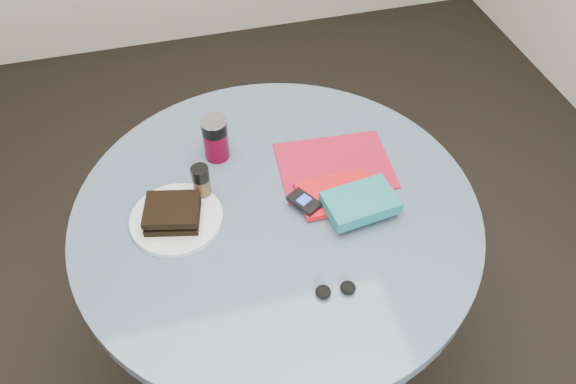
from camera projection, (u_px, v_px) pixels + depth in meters
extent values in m
plane|color=black|center=(280.00, 349.00, 1.93)|extent=(4.00, 4.00, 0.00)
cylinder|color=black|center=(280.00, 347.00, 1.92)|extent=(0.48, 0.48, 0.03)
cylinder|color=black|center=(278.00, 291.00, 1.66)|extent=(0.11, 0.11, 0.68)
cylinder|color=#41566C|center=(276.00, 213.00, 1.39)|extent=(1.00, 1.00, 0.04)
cylinder|color=silver|center=(177.00, 219.00, 1.34)|extent=(0.27, 0.27, 0.01)
cube|color=black|center=(173.00, 217.00, 1.33)|extent=(0.15, 0.13, 0.02)
cube|color=#3D2B17|center=(172.00, 213.00, 1.32)|extent=(0.13, 0.11, 0.01)
cube|color=black|center=(171.00, 209.00, 1.31)|extent=(0.15, 0.13, 0.02)
cylinder|color=#5F041C|center=(216.00, 144.00, 1.47)|extent=(0.08, 0.08, 0.08)
cylinder|color=black|center=(214.00, 127.00, 1.42)|extent=(0.08, 0.08, 0.03)
cylinder|color=silver|center=(213.00, 121.00, 1.41)|extent=(0.08, 0.08, 0.01)
cylinder|color=#46361E|center=(202.00, 188.00, 1.38)|extent=(0.05, 0.05, 0.06)
cylinder|color=black|center=(200.00, 174.00, 1.34)|extent=(0.05, 0.05, 0.04)
cube|color=maroon|center=(335.00, 166.00, 1.47)|extent=(0.31, 0.24, 0.01)
cube|color=red|center=(335.00, 194.00, 1.39)|extent=(0.18, 0.12, 0.02)
cube|color=#16666C|center=(360.00, 203.00, 1.34)|extent=(0.18, 0.13, 0.03)
cube|color=black|center=(304.00, 202.00, 1.35)|extent=(0.08, 0.09, 0.01)
cube|color=blue|center=(304.00, 200.00, 1.35)|extent=(0.04, 0.04, 0.00)
ellipsoid|color=black|center=(323.00, 292.00, 1.20)|extent=(0.04, 0.04, 0.02)
ellipsoid|color=black|center=(348.00, 288.00, 1.21)|extent=(0.04, 0.04, 0.02)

